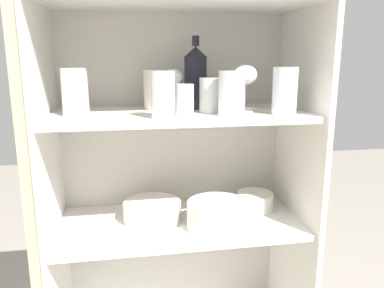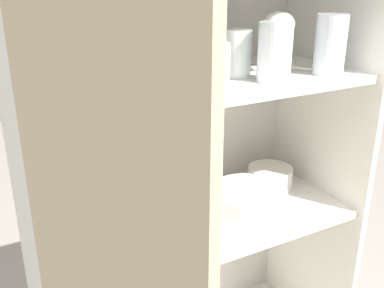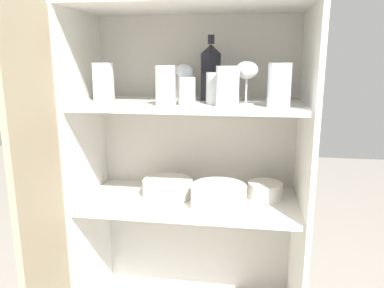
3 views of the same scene
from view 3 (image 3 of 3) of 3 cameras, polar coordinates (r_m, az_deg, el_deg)
cupboard_back_panel at (r=1.71m, az=0.83°, el=-7.16°), size 0.87×0.02×1.52m
cupboard_side_left at (r=1.64m, az=-15.33°, el=-8.52°), size 0.02×0.42×1.52m
cupboard_side_right at (r=1.52m, az=16.22°, el=-10.25°), size 0.02×0.42×1.52m
cupboard_top_panel at (r=1.42m, az=-0.21°, el=20.33°), size 0.87×0.42×0.02m
shelf_board_middle at (r=1.51m, az=-0.18°, el=-8.77°), size 0.84×0.38×0.02m
shelf_board_upper at (r=1.42m, az=-0.19°, el=6.00°), size 0.84×0.38×0.02m
cupboard_door at (r=1.28m, az=-21.17°, el=-15.30°), size 0.12×0.43×1.52m
tumbler_glass_0 at (r=1.28m, az=13.16°, el=8.67°), size 0.08×0.08×0.15m
tumbler_glass_1 at (r=1.46m, az=-13.35°, el=9.12°), size 0.08×0.08×0.15m
tumbler_glass_2 at (r=1.28m, az=5.43°, el=8.72°), size 0.08×0.08×0.14m
tumbler_glass_3 at (r=1.29m, az=-4.09°, el=8.81°), size 0.07×0.07×0.14m
tumbler_glass_4 at (r=1.37m, az=3.65°, el=8.53°), size 0.07×0.07×0.11m
tumbler_glass_5 at (r=1.32m, az=-0.94°, el=8.05°), size 0.06×0.06×0.10m
tumbler_glass_6 at (r=1.51m, az=-2.63°, el=9.39°), size 0.07×0.07×0.14m
wine_glass_0 at (r=1.35m, az=8.35°, el=10.83°), size 0.08×0.08×0.15m
wine_glass_1 at (r=1.42m, az=-1.12°, el=10.64°), size 0.07×0.07×0.14m
wine_bottle at (r=1.48m, az=2.87°, el=10.89°), size 0.08×0.08×0.25m
plate_stack_white at (r=1.41m, az=4.07°, el=-8.04°), size 0.21×0.21×0.09m
mixing_bowl_large at (r=1.53m, az=-3.72°, el=-6.61°), size 0.20×0.20×0.07m
serving_bowl_small at (r=1.54m, az=11.07°, el=-6.87°), size 0.14×0.14×0.07m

